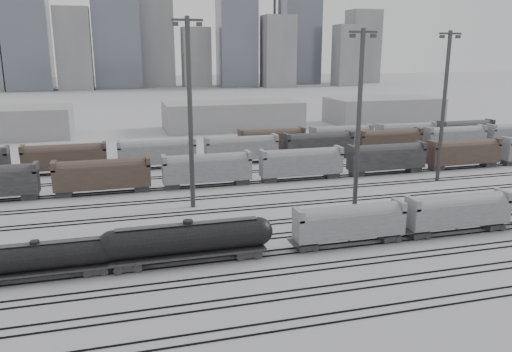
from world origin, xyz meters
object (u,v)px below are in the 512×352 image
object	(u,v)px
tank_car_a	(36,258)
light_mast_c	(359,117)
hopper_car_a	(350,221)
hopper_car_b	(458,210)
tank_car_b	(189,240)

from	to	relation	value
tank_car_a	light_mast_c	world-z (taller)	light_mast_c
tank_car_a	hopper_car_a	world-z (taller)	hopper_car_a
hopper_car_b	light_mast_c	distance (m)	17.86
tank_car_a	tank_car_b	distance (m)	15.20
hopper_car_a	light_mast_c	size ratio (longest dim) A/B	0.53
tank_car_b	hopper_car_b	size ratio (longest dim) A/B	1.37
tank_car_b	hopper_car_b	bearing A→B (deg)	0.00
hopper_car_b	tank_car_a	bearing A→B (deg)	180.00
hopper_car_a	hopper_car_b	size ratio (longest dim) A/B	0.98
hopper_car_a	hopper_car_b	xyz separation A→B (m)	(14.88, 0.00, 0.07)
tank_car_b	hopper_car_b	world-z (taller)	hopper_car_b
tank_car_b	hopper_car_b	distance (m)	33.82
hopper_car_b	light_mast_c	xyz separation A→B (m)	(-8.08, 12.06, 10.41)
light_mast_c	hopper_car_a	bearing A→B (deg)	-119.40
hopper_car_a	light_mast_c	distance (m)	17.36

